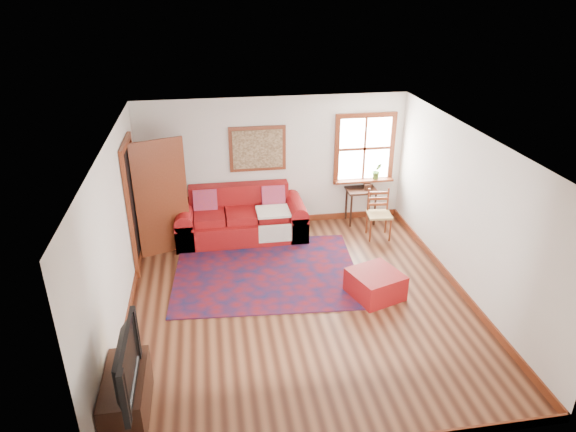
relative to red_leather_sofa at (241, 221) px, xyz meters
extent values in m
plane|color=#3C1B10|center=(0.68, -2.29, -0.31)|extent=(5.50, 5.50, 0.00)
cube|color=silver|center=(0.68, 0.46, 0.94)|extent=(5.00, 0.04, 2.50)
cube|color=silver|center=(0.68, -5.04, 0.94)|extent=(5.00, 0.04, 2.50)
cube|color=silver|center=(-1.82, -2.29, 0.94)|extent=(0.04, 5.50, 2.50)
cube|color=silver|center=(3.18, -2.29, 0.94)|extent=(0.04, 5.50, 2.50)
cube|color=white|center=(0.68, -2.29, 2.19)|extent=(5.00, 5.50, 0.04)
cube|color=maroon|center=(0.68, 0.45, -0.25)|extent=(5.00, 0.03, 0.12)
cube|color=maroon|center=(-1.80, -2.29, -0.25)|extent=(0.03, 5.50, 0.12)
cube|color=maroon|center=(3.17, -2.29, -0.25)|extent=(0.03, 5.50, 0.12)
cube|color=white|center=(2.43, 0.45, 1.14)|extent=(1.00, 0.02, 1.20)
cube|color=maroon|center=(2.43, 0.43, 1.79)|extent=(1.18, 0.06, 0.09)
cube|color=maroon|center=(2.43, 0.43, 0.50)|extent=(1.18, 0.06, 0.09)
cube|color=maroon|center=(1.89, 0.43, 1.14)|extent=(0.09, 0.06, 1.20)
cube|color=maroon|center=(2.98, 0.43, 1.14)|extent=(0.09, 0.06, 1.20)
cube|color=maroon|center=(2.43, 0.43, 1.14)|extent=(1.00, 0.04, 0.05)
cube|color=maroon|center=(2.43, 0.36, 0.52)|extent=(1.15, 0.20, 0.04)
imported|color=#396724|center=(2.68, 0.34, 0.71)|extent=(0.18, 0.15, 0.33)
cube|color=black|center=(-1.81, -0.69, 0.72)|extent=(0.02, 0.90, 2.05)
cube|color=maroon|center=(-1.78, -1.18, 0.72)|extent=(0.06, 0.09, 2.05)
cube|color=maroon|center=(-1.78, -0.19, 0.72)|extent=(0.06, 0.09, 2.05)
cube|color=maroon|center=(-1.78, -0.69, 1.79)|extent=(0.06, 1.08, 0.09)
cube|color=maroon|center=(-1.35, -0.39, 0.72)|extent=(0.86, 0.35, 2.05)
cube|color=silver|center=(-1.35, -0.39, 0.82)|extent=(0.56, 0.22, 1.33)
cube|color=maroon|center=(0.38, 0.44, 1.24)|extent=(1.05, 0.04, 0.85)
cube|color=tan|center=(0.38, 0.41, 1.24)|extent=(0.92, 0.03, 0.72)
cube|color=maroon|center=(0.29, -1.38, -0.30)|extent=(3.14, 2.59, 0.02)
cube|color=maroon|center=(0.00, -0.06, -0.10)|extent=(2.37, 0.98, 0.41)
cube|color=maroon|center=(0.00, 0.30, 0.36)|extent=(1.85, 0.27, 0.52)
cube|color=maroon|center=(-1.03, -0.06, -0.05)|extent=(0.33, 0.98, 0.52)
cube|color=maroon|center=(1.02, -0.06, -0.05)|extent=(0.33, 0.98, 0.52)
cube|color=#C33B1B|center=(-0.63, 0.13, 0.39)|extent=(0.43, 0.21, 0.45)
cube|color=#C33B1B|center=(0.63, 0.13, 0.39)|extent=(0.43, 0.21, 0.45)
cube|color=silver|center=(0.57, -0.25, 0.26)|extent=(0.60, 0.54, 0.04)
cube|color=maroon|center=(1.85, -2.32, -0.11)|extent=(0.89, 0.89, 0.40)
cube|color=black|center=(2.36, 0.24, 0.37)|extent=(0.58, 0.43, 0.04)
cylinder|color=black|center=(2.12, 0.06, 0.02)|extent=(0.04, 0.04, 0.66)
cylinder|color=black|center=(2.60, 0.06, 0.02)|extent=(0.04, 0.04, 0.66)
cylinder|color=black|center=(2.12, 0.42, 0.02)|extent=(0.04, 0.04, 0.66)
cylinder|color=black|center=(2.60, 0.42, 0.02)|extent=(0.04, 0.04, 0.66)
cube|color=tan|center=(2.51, -0.45, 0.15)|extent=(0.47, 0.45, 0.04)
cylinder|color=maroon|center=(2.31, -0.60, -0.09)|extent=(0.04, 0.04, 0.44)
cylinder|color=maroon|center=(2.67, -0.64, -0.09)|extent=(0.04, 0.04, 0.44)
cylinder|color=maroon|center=(2.35, -0.26, 0.15)|extent=(0.04, 0.04, 0.91)
cylinder|color=maroon|center=(2.71, -0.30, 0.15)|extent=(0.04, 0.04, 0.91)
cube|color=maroon|center=(2.53, -0.28, 0.40)|extent=(0.37, 0.07, 0.27)
cube|color=black|center=(-1.58, -4.16, -0.03)|extent=(0.45, 1.00, 0.55)
imported|color=black|center=(-1.56, -4.34, 0.56)|extent=(0.15, 1.11, 0.64)
cylinder|color=silver|center=(-1.53, -3.75, 0.33)|extent=(0.12, 0.12, 0.18)
cylinder|color=#FFA53F|center=(-1.53, -3.75, 0.30)|extent=(0.07, 0.07, 0.12)
camera|label=1|loc=(-0.51, -8.62, 4.13)|focal=32.00mm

